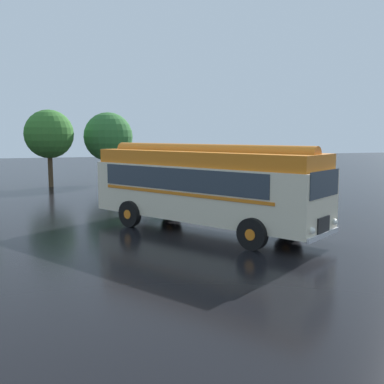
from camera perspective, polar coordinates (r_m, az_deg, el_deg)
ground_plane at (r=18.58m, az=2.15°, el=-4.67°), size 120.00×120.00×0.00m
vintage_bus at (r=17.80m, az=1.49°, el=0.98°), size 7.53×9.80×3.49m
car_near_left at (r=29.81m, az=-4.73°, el=1.53°), size 1.96×4.20×1.66m
car_mid_left at (r=31.17m, az=0.20°, el=1.81°), size 1.97×4.20×1.66m
tree_left_of_centre at (r=34.37m, az=-17.65°, el=6.99°), size 3.52×3.52×5.63m
tree_centre at (r=35.91m, az=-10.54°, el=6.91°), size 3.79×3.79×5.55m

